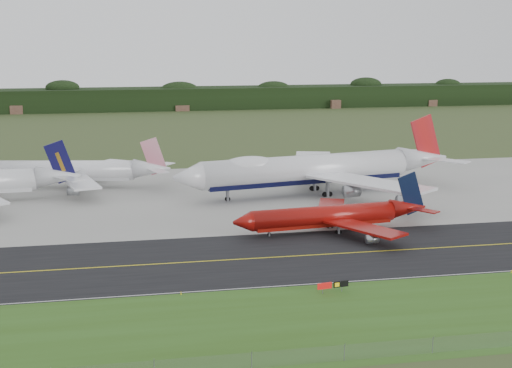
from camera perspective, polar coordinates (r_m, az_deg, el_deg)
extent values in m
plane|color=#334420|center=(138.87, 3.42, -5.25)|extent=(600.00, 600.00, 0.00)
cube|color=#315218|center=(107.24, 8.03, -10.60)|extent=(400.00, 30.00, 0.01)
cube|color=black|center=(135.17, 3.83, -5.73)|extent=(400.00, 32.00, 0.02)
cube|color=gray|center=(187.12, -0.37, -0.75)|extent=(400.00, 78.00, 0.01)
cube|color=gold|center=(135.16, 3.83, -5.72)|extent=(400.00, 0.40, 0.00)
cube|color=silver|center=(121.01, 5.68, -7.88)|extent=(400.00, 0.25, 0.00)
plane|color=slate|center=(95.63, 10.60, -12.85)|extent=(320.00, 0.00, 320.00)
cylinder|color=slate|center=(95.63, 10.60, -12.85)|extent=(0.10, 0.10, 2.20)
cube|color=black|center=(406.51, -6.08, 6.83)|extent=(700.00, 24.00, 12.00)
cylinder|color=silver|center=(184.44, 3.98, 1.22)|extent=(56.47, 16.78, 7.12)
cube|color=black|center=(184.88, 3.97, 0.51)|extent=(53.39, 14.54, 2.49)
cone|color=silver|center=(173.85, -5.51, 0.54)|extent=(8.14, 8.23, 7.12)
cone|color=silver|center=(201.55, 13.19, 1.99)|extent=(15.81, 9.59, 7.12)
ellipsoid|color=silver|center=(178.19, -0.61, 1.51)|extent=(15.36, 8.49, 4.54)
cube|color=silver|center=(175.23, 9.04, 0.12)|extent=(26.51, 31.80, 0.61)
cube|color=silver|center=(202.87, 4.61, 1.82)|extent=(17.98, 33.27, 0.61)
cube|color=#B51514|center=(201.25, 13.44, 3.36)|extent=(10.18, 2.34, 14.76)
cylinder|color=gray|center=(174.13, 7.65, -0.56)|extent=(4.35, 3.62, 2.99)
cylinder|color=gray|center=(200.79, 3.56, 1.17)|extent=(4.35, 3.62, 2.99)
cylinder|color=gray|center=(165.75, 11.87, -1.34)|extent=(4.35, 3.62, 2.99)
cylinder|color=gray|center=(215.77, 3.61, 1.91)|extent=(4.35, 3.62, 2.99)
cylinder|color=black|center=(178.04, -2.30, -1.21)|extent=(1.36, 0.79, 1.28)
cylinder|color=slate|center=(183.77, 5.74, -0.29)|extent=(1.16, 1.16, 4.76)
cylinder|color=black|center=(184.14, 5.73, -0.82)|extent=(1.37, 0.85, 1.28)
cylinder|color=slate|center=(190.66, 4.70, 0.17)|extent=(1.16, 1.16, 4.76)
cylinder|color=black|center=(191.02, 4.69, -0.34)|extent=(1.37, 0.85, 1.28)
cylinder|color=maroon|center=(150.64, 5.40, -2.55)|extent=(31.70, 7.54, 4.25)
cube|color=maroon|center=(150.98, 5.39, -3.06)|extent=(30.03, 6.32, 1.49)
cone|color=maroon|center=(145.07, -1.09, -3.06)|extent=(4.36, 4.64, 4.25)
cone|color=maroon|center=(158.94, 12.06, -1.88)|extent=(8.70, 5.10, 4.25)
cube|color=maroon|center=(145.21, 8.67, -3.49)|extent=(13.89, 17.92, 0.48)
cube|color=maroon|center=(160.67, 6.01, -1.93)|extent=(11.05, 18.40, 0.48)
cube|color=black|center=(158.51, 12.30, -0.74)|extent=(6.71, 1.05, 9.68)
cylinder|color=gray|center=(141.76, 9.26, -4.37)|extent=(2.50, 2.02, 1.79)
cylinder|color=gray|center=(164.58, 5.34, -2.00)|extent=(2.50, 2.02, 1.79)
cylinder|color=black|center=(147.48, 1.06, -4.05)|extent=(0.80, 0.42, 0.77)
cylinder|color=slate|center=(150.10, 6.61, -3.57)|extent=(0.65, 0.65, 2.19)
cylinder|color=black|center=(150.29, 6.61, -3.83)|extent=(0.80, 0.46, 0.77)
cylinder|color=slate|center=(154.26, 5.93, -3.13)|extent=(0.65, 0.65, 2.19)
cylinder|color=black|center=(154.44, 5.92, -3.39)|extent=(0.80, 0.46, 0.77)
cone|color=silver|center=(187.66, -15.51, 0.60)|extent=(11.31, 6.28, 5.59)
cube|color=#0F0D3B|center=(186.99, -15.38, 1.72)|extent=(7.84, 0.94, 11.28)
cylinder|color=white|center=(200.13, -15.09, 1.08)|extent=(38.03, 12.03, 5.24)
cube|color=white|center=(200.44, -15.06, 0.60)|extent=(35.94, 10.40, 1.83)
cone|color=white|center=(195.28, -8.32, 1.23)|extent=(10.74, 6.97, 5.24)
cube|color=white|center=(188.39, -13.96, 0.21)|extent=(11.99, 22.62, 0.47)
cube|color=white|center=(209.05, -12.57, 1.40)|extent=(18.09, 21.54, 0.47)
cube|color=#B90D35|center=(194.61, -8.18, 2.21)|extent=(7.18, 1.73, 10.41)
cylinder|color=gray|center=(183.85, -14.41, -0.55)|extent=(3.21, 2.68, 2.20)
cylinder|color=gray|center=(214.33, -12.35, 1.27)|extent=(3.21, 2.68, 2.20)
cylinder|color=black|center=(205.10, -18.89, -0.15)|extent=(1.00, 0.59, 0.94)
cylinder|color=slate|center=(197.24, -14.40, 0.01)|extent=(0.85, 0.85, 3.30)
cylinder|color=black|center=(197.48, -14.38, -0.32)|extent=(1.01, 0.64, 0.94)
cylinder|color=slate|center=(202.71, -14.01, 0.34)|extent=(0.85, 0.85, 3.30)
cylinder|color=black|center=(202.94, -13.99, 0.02)|extent=(1.01, 0.64, 0.94)
cylinder|color=slate|center=(116.08, 5.36, -8.55)|extent=(0.13, 0.13, 0.78)
cylinder|color=slate|center=(117.39, 6.88, -8.35)|extent=(0.13, 0.13, 0.78)
cube|color=#AE0F0D|center=(115.90, 5.52, -8.12)|extent=(2.47, 0.52, 1.01)
cube|color=black|center=(116.73, 6.48, -7.99)|extent=(1.13, 0.34, 1.01)
cube|color=black|center=(117.27, 7.09, -7.91)|extent=(1.36, 0.37, 1.01)
cylinder|color=yellow|center=(115.79, -6.02, -8.69)|extent=(0.16, 0.16, 0.50)
cylinder|color=yellow|center=(120.53, 6.64, -7.87)|extent=(0.16, 0.16, 0.50)
cylinder|color=yellow|center=(132.94, 19.75, -6.62)|extent=(0.16, 0.16, 0.50)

